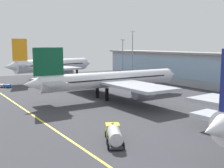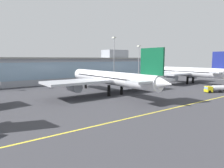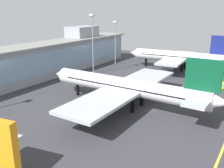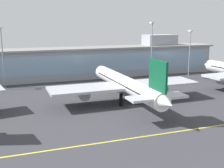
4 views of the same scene
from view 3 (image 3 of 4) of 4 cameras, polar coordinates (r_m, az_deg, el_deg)
The scene contains 6 objects.
ground_plane at distance 73.97m, azimuth 8.38°, elevation -5.88°, with size 180.00×180.00×0.00m, color #38383D.
terminal_building at distance 105.46m, azimuth -18.58°, elevation 4.64°, with size 130.94×14.00×19.49m.
airliner_near_right at distance 73.82m, azimuth 3.57°, elevation -0.74°, with size 50.28×57.31×16.74m.
airliner_far_right at distance 123.24m, azimuth 14.72°, elevation 5.98°, with size 38.25×49.43×17.04m.
apron_light_mast_west at distance 130.05m, azimuth 0.77°, elevation 10.84°, with size 1.80×1.80×22.20m.
apron_light_mast_far_east at distance 110.61m, azimuth -4.42°, elevation 10.83°, with size 1.80×1.80×26.05m.
Camera 3 is at (-62.50, -27.52, 28.44)m, focal length 40.18 mm.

